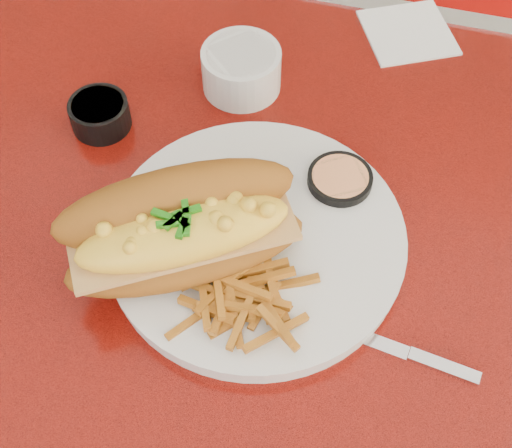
% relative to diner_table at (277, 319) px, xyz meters
% --- Properties ---
extents(diner_table, '(1.23, 0.83, 0.77)m').
position_rel_diner_table_xyz_m(diner_table, '(0.00, 0.00, 0.00)').
color(diner_table, red).
rests_on(diner_table, ground).
extents(booth_bench_far, '(1.20, 0.51, 0.90)m').
position_rel_diner_table_xyz_m(booth_bench_far, '(0.00, 0.81, -0.32)').
color(booth_bench_far, '#A50F0B').
rests_on(booth_bench_far, ground).
extents(dinner_plate, '(0.32, 0.32, 0.02)m').
position_rel_diner_table_xyz_m(dinner_plate, '(-0.02, -0.01, 0.17)').
color(dinner_plate, silver).
rests_on(dinner_plate, diner_table).
extents(mac_hoagie, '(0.25, 0.22, 0.10)m').
position_rel_diner_table_xyz_m(mac_hoagie, '(-0.09, -0.04, 0.23)').
color(mac_hoagie, '#905317').
rests_on(mac_hoagie, dinner_plate).
extents(fries_pile, '(0.10, 0.09, 0.03)m').
position_rel_diner_table_xyz_m(fries_pile, '(-0.01, -0.08, 0.19)').
color(fries_pile, orange).
rests_on(fries_pile, dinner_plate).
extents(fork, '(0.04, 0.13, 0.00)m').
position_rel_diner_table_xyz_m(fork, '(0.04, 0.02, 0.18)').
color(fork, silver).
rests_on(fork, dinner_plate).
extents(gravy_ramekin, '(0.12, 0.12, 0.05)m').
position_rel_diner_table_xyz_m(gravy_ramekin, '(-0.10, 0.21, 0.19)').
color(gravy_ramekin, silver).
rests_on(gravy_ramekin, diner_table).
extents(sauce_cup_left, '(0.07, 0.07, 0.03)m').
position_rel_diner_table_xyz_m(sauce_cup_left, '(-0.24, 0.11, 0.18)').
color(sauce_cup_left, black).
rests_on(sauce_cup_left, diner_table).
extents(sauce_cup_right, '(0.08, 0.08, 0.03)m').
position_rel_diner_table_xyz_m(sauce_cup_right, '(0.04, 0.08, 0.18)').
color(sauce_cup_right, black).
rests_on(sauce_cup_right, diner_table).
extents(knife, '(0.18, 0.04, 0.01)m').
position_rel_diner_table_xyz_m(knife, '(0.13, -0.08, 0.16)').
color(knife, silver).
rests_on(knife, diner_table).
extents(paper_napkin, '(0.14, 0.14, 0.00)m').
position_rel_diner_table_xyz_m(paper_napkin, '(0.08, 0.35, 0.16)').
color(paper_napkin, white).
rests_on(paper_napkin, diner_table).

